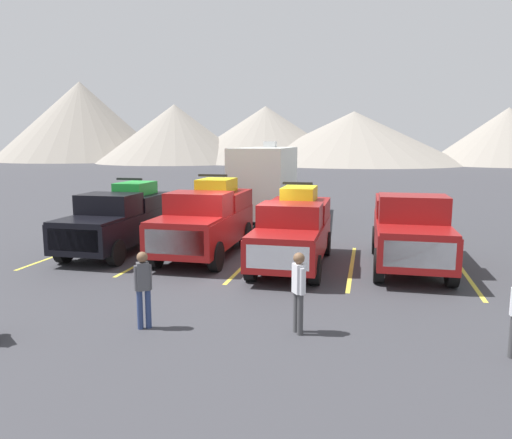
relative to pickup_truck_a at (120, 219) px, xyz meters
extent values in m
plane|color=#38383D|center=(4.77, -1.27, -1.14)|extent=(240.00, 240.00, 0.00)
cube|color=black|center=(0.00, -0.20, -0.26)|extent=(2.00, 5.38, 0.95)
cube|color=black|center=(0.02, -2.13, 0.25)|extent=(1.89, 1.52, 0.08)
cube|color=black|center=(0.01, -0.68, 0.58)|extent=(1.85, 1.41, 0.73)
cube|color=slate|center=(0.01, -1.24, 0.61)|extent=(1.72, 0.22, 0.54)
cube|color=black|center=(-0.01, 1.25, 0.47)|extent=(1.94, 2.48, 0.51)
cube|color=silver|center=(0.02, -2.86, -0.21)|extent=(1.66, 0.07, 0.66)
cylinder|color=black|center=(0.92, -2.02, -0.73)|extent=(0.29, 0.82, 0.82)
cylinder|color=black|center=(-0.88, -2.03, -0.73)|extent=(0.29, 0.82, 0.82)
cylinder|color=black|center=(0.89, 1.63, -0.73)|extent=(0.29, 0.82, 0.82)
cylinder|color=black|center=(-0.91, 1.62, -0.73)|extent=(0.29, 0.82, 0.82)
cube|color=green|center=(-0.01, 1.25, 0.95)|extent=(1.09, 1.59, 0.45)
cylinder|color=black|center=(0.43, 0.71, 0.94)|extent=(0.18, 0.44, 0.44)
cylinder|color=black|center=(-0.45, 0.70, 0.94)|extent=(0.18, 0.44, 0.44)
cylinder|color=black|center=(0.43, 1.79, 0.94)|extent=(0.18, 0.44, 0.44)
cylinder|color=black|center=(-0.45, 1.79, 0.94)|extent=(0.18, 0.44, 0.44)
cube|color=black|center=(-0.01, 0.80, 1.32)|extent=(0.98, 0.09, 0.08)
cube|color=maroon|center=(3.15, -0.14, -0.19)|extent=(2.12, 5.33, 1.00)
cube|color=maroon|center=(3.17, -2.05, 0.34)|extent=(2.01, 1.50, 0.08)
cube|color=maroon|center=(3.16, -0.62, 0.68)|extent=(1.97, 1.40, 0.75)
cube|color=slate|center=(3.16, -1.17, 0.72)|extent=(1.83, 0.23, 0.56)
cube|color=maroon|center=(3.14, 1.29, 0.60)|extent=(2.06, 2.46, 0.60)
cube|color=silver|center=(3.17, -2.77, -0.14)|extent=(1.77, 0.07, 0.70)
cylinder|color=black|center=(4.12, -1.94, -0.69)|extent=(0.29, 0.90, 0.90)
cylinder|color=black|center=(2.21, -1.96, -0.69)|extent=(0.29, 0.90, 0.90)
cylinder|color=black|center=(4.10, 1.67, -0.69)|extent=(0.29, 0.90, 0.90)
cylinder|color=black|center=(2.18, 1.66, -0.69)|extent=(0.29, 0.90, 0.90)
cube|color=yellow|center=(3.14, 1.29, 1.13)|extent=(1.16, 1.57, 0.45)
cylinder|color=black|center=(3.61, 0.76, 1.12)|extent=(0.18, 0.44, 0.44)
cylinder|color=black|center=(2.68, 0.75, 1.12)|extent=(0.18, 0.44, 0.44)
cylinder|color=black|center=(3.61, 1.84, 1.12)|extent=(0.18, 0.44, 0.44)
cylinder|color=black|center=(2.67, 1.83, 1.12)|extent=(0.18, 0.44, 0.44)
cube|color=black|center=(3.15, 0.85, 1.50)|extent=(1.04, 0.09, 0.08)
cube|color=maroon|center=(6.24, -0.87, -0.30)|extent=(1.96, 5.26, 0.88)
cube|color=maroon|center=(6.25, -2.76, 0.18)|extent=(1.85, 1.48, 0.08)
cube|color=maroon|center=(6.24, -1.34, 0.50)|extent=(1.81, 1.38, 0.72)
cube|color=slate|center=(6.24, -1.89, 0.54)|extent=(1.69, 0.22, 0.54)
cube|color=maroon|center=(6.22, 0.55, 0.44)|extent=(1.90, 2.43, 0.60)
cube|color=silver|center=(6.26, -3.46, -0.26)|extent=(1.63, 0.07, 0.62)
cylinder|color=black|center=(7.13, -2.64, -0.74)|extent=(0.29, 0.81, 0.80)
cylinder|color=black|center=(5.37, -2.66, -0.74)|extent=(0.29, 0.81, 0.80)
cylinder|color=black|center=(7.10, 0.92, -0.74)|extent=(0.29, 0.81, 0.80)
cylinder|color=black|center=(5.34, 0.91, -0.74)|extent=(0.29, 0.81, 0.80)
cube|color=yellow|center=(6.22, 0.55, 0.96)|extent=(1.07, 1.55, 0.45)
cylinder|color=black|center=(6.66, 0.02, 0.96)|extent=(0.18, 0.44, 0.44)
cylinder|color=black|center=(5.80, 0.01, 0.96)|extent=(0.18, 0.44, 0.44)
cylinder|color=black|center=(6.65, 1.08, 0.96)|extent=(0.18, 0.44, 0.44)
cylinder|color=black|center=(5.79, 1.07, 0.96)|extent=(0.18, 0.44, 0.44)
cube|color=black|center=(6.23, 0.11, 1.34)|extent=(0.96, 0.09, 0.08)
cube|color=maroon|center=(9.71, -0.22, -0.19)|extent=(2.07, 5.34, 0.96)
cube|color=maroon|center=(9.73, -2.14, 0.33)|extent=(1.96, 1.50, 0.08)
cube|color=maroon|center=(9.72, -0.70, 0.71)|extent=(1.92, 1.40, 0.84)
cube|color=slate|center=(9.72, -1.25, 0.75)|extent=(1.79, 0.25, 0.62)
cube|color=maroon|center=(9.70, 1.22, 0.57)|extent=(2.01, 2.46, 0.56)
cube|color=silver|center=(9.73, -2.85, -0.14)|extent=(1.73, 0.07, 0.67)
cylinder|color=black|center=(10.66, -2.02, -0.67)|extent=(0.29, 0.95, 0.95)
cylinder|color=black|center=(8.79, -2.04, -0.67)|extent=(0.29, 0.95, 0.95)
cylinder|color=black|center=(10.63, 1.59, -0.67)|extent=(0.29, 0.95, 0.95)
cylinder|color=black|center=(8.76, 1.58, -0.67)|extent=(0.29, 0.95, 0.95)
cube|color=gold|center=(-1.73, -0.49, -1.14)|extent=(0.12, 5.50, 0.01)
cube|color=gold|center=(1.52, -0.49, -1.14)|extent=(0.12, 5.50, 0.01)
cube|color=gold|center=(4.77, -0.49, -1.14)|extent=(0.12, 5.50, 0.01)
cube|color=gold|center=(8.02, -0.49, -1.14)|extent=(0.12, 5.50, 0.01)
cube|color=gold|center=(11.27, -0.49, -1.14)|extent=(0.12, 5.50, 0.01)
cube|color=silver|center=(3.56, 7.98, 0.89)|extent=(2.80, 8.11, 3.00)
cube|color=#595960|center=(2.40, 7.90, 1.04)|extent=(0.50, 7.65, 0.24)
cube|color=silver|center=(3.49, 9.17, 2.54)|extent=(0.64, 0.74, 0.30)
cube|color=#333333|center=(3.85, 3.39, -0.83)|extent=(0.19, 1.21, 0.12)
cylinder|color=black|center=(4.68, 7.09, -0.76)|extent=(0.27, 0.77, 0.76)
cylinder|color=black|center=(2.56, 6.95, -0.76)|extent=(0.27, 0.77, 0.76)
cylinder|color=black|center=(4.56, 9.00, -0.76)|extent=(0.27, 0.77, 0.76)
cylinder|color=black|center=(2.44, 8.87, -0.76)|extent=(0.27, 0.77, 0.76)
cylinder|color=navy|center=(4.00, -6.61, -0.74)|extent=(0.12, 0.12, 0.81)
cylinder|color=navy|center=(4.14, -6.52, -0.74)|extent=(0.12, 0.12, 0.81)
cube|color=#4C4C51|center=(4.07, -6.56, -0.04)|extent=(0.30, 0.29, 0.58)
sphere|color=brown|center=(4.07, -6.56, 0.35)|extent=(0.22, 0.22, 0.22)
cylinder|color=#4C4C51|center=(3.96, -6.63, -0.07)|extent=(0.09, 0.09, 0.52)
cylinder|color=#4C4C51|center=(4.18, -6.49, -0.07)|extent=(0.09, 0.09, 0.52)
cylinder|color=#3F3F42|center=(7.12, -6.04, -0.73)|extent=(0.12, 0.12, 0.83)
cylinder|color=#3F3F42|center=(7.22, -6.18, -0.73)|extent=(0.12, 0.12, 0.83)
cube|color=silver|center=(7.17, -6.11, -0.01)|extent=(0.30, 0.31, 0.59)
sphere|color=brown|center=(7.17, -6.11, 0.39)|extent=(0.23, 0.23, 0.23)
cylinder|color=silver|center=(7.10, -6.00, -0.04)|extent=(0.10, 0.10, 0.53)
cylinder|color=silver|center=(7.25, -6.22, -0.04)|extent=(0.10, 0.10, 0.53)
cone|color=gray|center=(-52.57, 80.43, 7.20)|extent=(36.37, 36.37, 16.68)
cone|color=gray|center=(-28.09, 73.18, 4.34)|extent=(29.68, 29.68, 10.97)
cone|color=gray|center=(-11.72, 79.57, 4.26)|extent=(33.81, 33.81, 10.81)
cone|color=gray|center=(5.34, 76.73, 3.56)|extent=(39.76, 39.76, 9.40)
cone|color=gray|center=(31.40, 77.80, 3.74)|extent=(26.71, 26.71, 9.77)
camera|label=1|loc=(8.46, -15.33, 2.62)|focal=34.24mm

